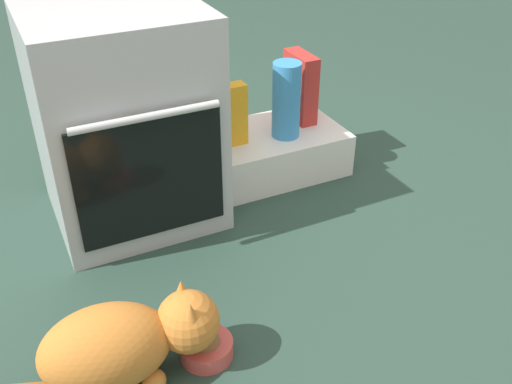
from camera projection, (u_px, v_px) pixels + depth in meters
The scene contains 9 objects.
ground at pixel (171, 284), 1.84m from camera, with size 8.00×8.00×0.00m, color #284238.
oven at pixel (125, 119), 1.99m from camera, with size 0.56×0.58×0.75m.
pantry_cabinet at pixel (273, 151), 2.40m from camera, with size 0.55×0.37×0.18m, color white.
food_bowl at pixel (206, 347), 1.58m from camera, with size 0.15×0.15×0.08m.
cat at pixel (123, 343), 1.46m from camera, with size 0.72×0.25×0.24m.
juice_carton at pixel (234, 114), 2.20m from camera, with size 0.09×0.06×0.24m, color orange.
water_bottle at pixel (286, 100), 2.24m from camera, with size 0.11×0.11×0.30m, color #388CD1.
soda_can at pixel (212, 119), 2.31m from camera, with size 0.07×0.07×0.12m, color green.
cereal_box at pixel (300, 87), 2.38m from camera, with size 0.07×0.18×0.28m, color #B72D28.
Camera 1 is at (-0.37, -1.37, 1.23)m, focal length 40.90 mm.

